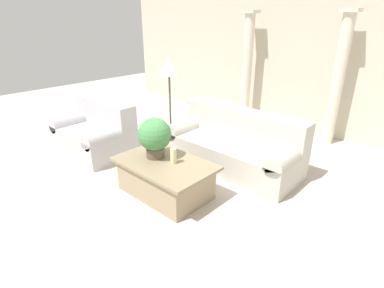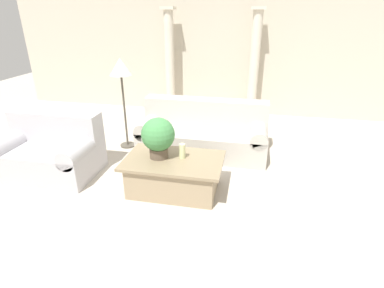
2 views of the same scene
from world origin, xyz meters
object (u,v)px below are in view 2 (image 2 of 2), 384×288
object	(u,v)px
coffee_table	(174,174)
floor_lamp	(121,73)
sofa_long	(203,133)
potted_plant	(158,136)
loveseat	(51,150)

from	to	relation	value
coffee_table	floor_lamp	size ratio (longest dim) A/B	0.83
sofa_long	floor_lamp	size ratio (longest dim) A/B	1.37
sofa_long	floor_lamp	world-z (taller)	floor_lamp
potted_plant	coffee_table	bearing A→B (deg)	-6.99
coffee_table	potted_plant	world-z (taller)	potted_plant
sofa_long	coffee_table	xyz separation A→B (m)	(-0.18, -1.33, -0.11)
loveseat	coffee_table	size ratio (longest dim) A/B	1.09
loveseat	coffee_table	distance (m)	1.99
coffee_table	potted_plant	distance (m)	0.58
loveseat	potted_plant	distance (m)	1.83
floor_lamp	coffee_table	bearing A→B (deg)	-46.08
potted_plant	loveseat	bearing A→B (deg)	175.91
loveseat	floor_lamp	world-z (taller)	floor_lamp
potted_plant	floor_lamp	bearing A→B (deg)	129.19
coffee_table	sofa_long	bearing A→B (deg)	82.20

